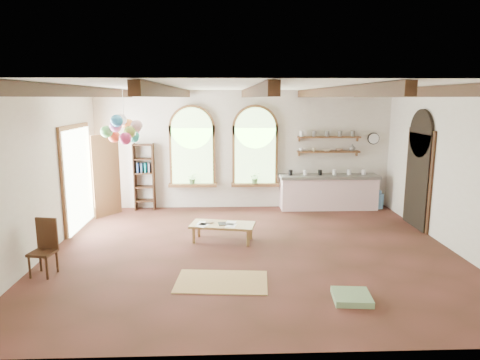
{
  "coord_description": "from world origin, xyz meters",
  "views": [
    {
      "loc": [
        -0.55,
        -8.09,
        3.0
      ],
      "look_at": [
        -0.22,
        0.6,
        1.32
      ],
      "focal_mm": 32.0,
      "sensor_mm": 36.0,
      "label": 1
    }
  ],
  "objects_px": {
    "kitchen_counter": "(328,192)",
    "coffee_table": "(223,226)",
    "side_chair": "(44,259)",
    "balloon_cluster": "(124,129)"
  },
  "relations": [
    {
      "from": "side_chair",
      "to": "balloon_cluster",
      "type": "height_order",
      "value": "balloon_cluster"
    },
    {
      "from": "coffee_table",
      "to": "balloon_cluster",
      "type": "distance_m",
      "value": 2.95
    },
    {
      "from": "coffee_table",
      "to": "balloon_cluster",
      "type": "bearing_deg",
      "value": 164.95
    },
    {
      "from": "kitchen_counter",
      "to": "coffee_table",
      "type": "bearing_deg",
      "value": -137.99
    },
    {
      "from": "side_chair",
      "to": "balloon_cluster",
      "type": "bearing_deg",
      "value": 66.36
    },
    {
      "from": "kitchen_counter",
      "to": "coffee_table",
      "type": "distance_m",
      "value": 3.89
    },
    {
      "from": "balloon_cluster",
      "to": "side_chair",
      "type": "bearing_deg",
      "value": -113.64
    },
    {
      "from": "kitchen_counter",
      "to": "coffee_table",
      "type": "height_order",
      "value": "kitchen_counter"
    },
    {
      "from": "coffee_table",
      "to": "side_chair",
      "type": "height_order",
      "value": "side_chair"
    },
    {
      "from": "kitchen_counter",
      "to": "coffee_table",
      "type": "relative_size",
      "value": 1.88
    }
  ]
}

